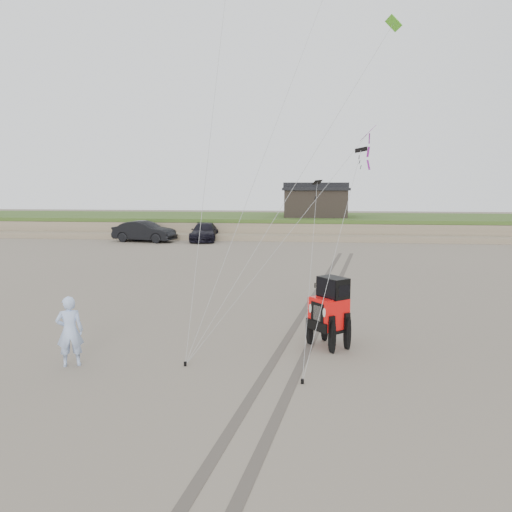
{
  "coord_description": "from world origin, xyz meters",
  "views": [
    {
      "loc": [
        1.5,
        -13.01,
        4.93
      ],
      "look_at": [
        -0.25,
        3.0,
        2.6
      ],
      "focal_mm": 35.0,
      "sensor_mm": 36.0,
      "label": 1
    }
  ],
  "objects_px": {
    "truck_b": "(144,231)",
    "cabin": "(316,201)",
    "truck_c": "(204,232)",
    "man": "(70,331)",
    "jeep": "(328,320)",
    "truck_a": "(146,230)"
  },
  "relations": [
    {
      "from": "cabin",
      "to": "truck_b",
      "type": "distance_m",
      "value": 17.18
    },
    {
      "from": "truck_a",
      "to": "jeep",
      "type": "relative_size",
      "value": 1.06
    },
    {
      "from": "truck_b",
      "to": "man",
      "type": "distance_m",
      "value": 29.95
    },
    {
      "from": "cabin",
      "to": "truck_c",
      "type": "height_order",
      "value": "cabin"
    },
    {
      "from": "truck_a",
      "to": "truck_c",
      "type": "height_order",
      "value": "truck_a"
    },
    {
      "from": "truck_b",
      "to": "truck_c",
      "type": "relative_size",
      "value": 1.02
    },
    {
      "from": "jeep",
      "to": "cabin",
      "type": "bearing_deg",
      "value": 139.7
    },
    {
      "from": "cabin",
      "to": "man",
      "type": "distance_m",
      "value": 38.25
    },
    {
      "from": "truck_a",
      "to": "jeep",
      "type": "bearing_deg",
      "value": -78.07
    },
    {
      "from": "cabin",
      "to": "man",
      "type": "height_order",
      "value": "cabin"
    },
    {
      "from": "truck_b",
      "to": "man",
      "type": "relative_size",
      "value": 2.77
    },
    {
      "from": "cabin",
      "to": "jeep",
      "type": "height_order",
      "value": "cabin"
    },
    {
      "from": "truck_c",
      "to": "truck_b",
      "type": "bearing_deg",
      "value": -171.09
    },
    {
      "from": "truck_c",
      "to": "man",
      "type": "xyz_separation_m",
      "value": [
        2.76,
        -30.21,
        0.2
      ]
    },
    {
      "from": "jeep",
      "to": "truck_c",
      "type": "bearing_deg",
      "value": 158.95
    },
    {
      "from": "cabin",
      "to": "truck_a",
      "type": "bearing_deg",
      "value": -156.73
    },
    {
      "from": "truck_c",
      "to": "man",
      "type": "bearing_deg",
      "value": -90.21
    },
    {
      "from": "truck_b",
      "to": "cabin",
      "type": "bearing_deg",
      "value": -49.42
    },
    {
      "from": "truck_a",
      "to": "truck_c",
      "type": "relative_size",
      "value": 0.92
    },
    {
      "from": "truck_c",
      "to": "jeep",
      "type": "distance_m",
      "value": 29.51
    },
    {
      "from": "truck_b",
      "to": "jeep",
      "type": "distance_m",
      "value": 30.4
    },
    {
      "from": "cabin",
      "to": "jeep",
      "type": "xyz_separation_m",
      "value": [
        0.1,
        -35.18,
        -2.38
      ]
    }
  ]
}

